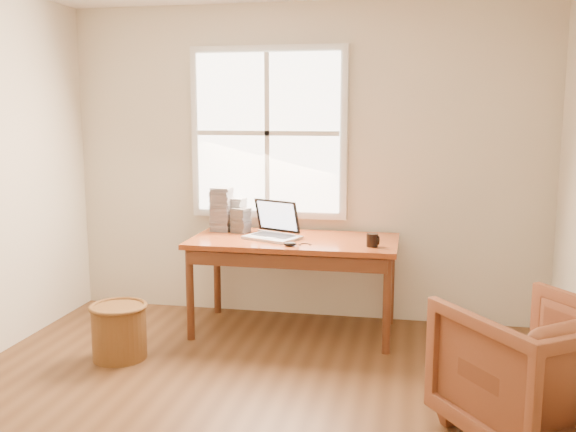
# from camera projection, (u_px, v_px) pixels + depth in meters

# --- Properties ---
(room_shell) EXTENTS (4.04, 4.54, 2.64)m
(room_shell) POSITION_uv_depth(u_px,v_px,m) (231.00, 192.00, 3.31)
(room_shell) COLOR brown
(room_shell) RESTS_ON ground
(desk) EXTENTS (1.60, 0.80, 0.04)m
(desk) POSITION_uv_depth(u_px,v_px,m) (294.00, 241.00, 4.99)
(desk) COLOR brown
(desk) RESTS_ON room_shell
(armchair) EXTENTS (1.13, 1.14, 0.75)m
(armchair) POSITION_uv_depth(u_px,v_px,m) (533.00, 372.00, 3.37)
(armchair) COLOR brown
(armchair) RESTS_ON room_shell
(wicker_stool) EXTENTS (0.45, 0.45, 0.38)m
(wicker_stool) POSITION_uv_depth(u_px,v_px,m) (119.00, 332.00, 4.52)
(wicker_stool) COLOR brown
(wicker_stool) RESTS_ON room_shell
(laptop) EXTENTS (0.54, 0.55, 0.30)m
(laptop) POSITION_uv_depth(u_px,v_px,m) (272.00, 220.00, 4.95)
(laptop) COLOR #AAACB1
(laptop) RESTS_ON desk
(mouse) EXTENTS (0.10, 0.07, 0.03)m
(mouse) POSITION_uv_depth(u_px,v_px,m) (290.00, 244.00, 4.70)
(mouse) COLOR black
(mouse) RESTS_ON desk
(coffee_mug) EXTENTS (0.10, 0.10, 0.10)m
(coffee_mug) POSITION_uv_depth(u_px,v_px,m) (372.00, 240.00, 4.68)
(coffee_mug) COLOR black
(coffee_mug) RESTS_ON desk
(cd_stack_a) EXTENTS (0.16, 0.15, 0.27)m
(cd_stack_a) POSITION_uv_depth(u_px,v_px,m) (236.00, 214.00, 5.31)
(cd_stack_a) COLOR silver
(cd_stack_a) RESTS_ON desk
(cd_stack_b) EXTENTS (0.16, 0.15, 0.20)m
(cd_stack_b) POSITION_uv_depth(u_px,v_px,m) (241.00, 220.00, 5.22)
(cd_stack_b) COLOR #252429
(cd_stack_b) RESTS_ON desk
(cd_stack_c) EXTENTS (0.17, 0.15, 0.36)m
(cd_stack_c) POSITION_uv_depth(u_px,v_px,m) (222.00, 209.00, 5.28)
(cd_stack_c) COLOR #9596A2
(cd_stack_c) RESTS_ON desk
(cd_stack_d) EXTENTS (0.15, 0.14, 0.18)m
(cd_stack_d) POSITION_uv_depth(u_px,v_px,m) (240.00, 220.00, 5.29)
(cd_stack_d) COLOR silver
(cd_stack_d) RESTS_ON desk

